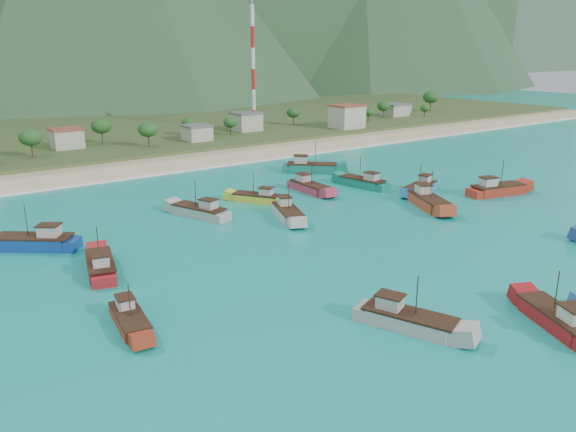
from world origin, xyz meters
TOP-DOWN VIEW (x-y plane):
  - ground at (0.00, 0.00)m, footprint 600.00×600.00m
  - beach at (0.00, 79.00)m, footprint 400.00×18.00m
  - land at (0.00, 140.00)m, footprint 400.00×110.00m
  - surf_line at (0.00, 69.50)m, footprint 400.00×2.50m
  - village at (1.82, 101.66)m, footprint 216.98×28.62m
  - vegetation at (-10.35, 102.66)m, footprint 276.04×26.10m
  - radio_tower at (49.55, 108.00)m, footprint 1.20×1.20m
  - boat_2 at (4.88, 36.65)m, footprint 7.81×9.71m
  - boat_5 at (-34.27, 33.85)m, footprint 11.53×10.13m
  - boat_7 at (28.01, 16.09)m, footprint 8.32×12.50m
  - boat_10 at (3.57, 25.25)m, footprint 6.75×11.18m
  - boat_13 at (17.50, 37.29)m, footprint 3.39×10.90m
  - boat_15 at (-9.01, -13.21)m, footprint 6.91×11.07m
  - boat_16 at (-29.61, 19.77)m, footprint 5.49×10.98m
  - boat_17 at (28.86, 33.86)m, footprint 5.21×11.50m
  - boat_18 at (35.06, 23.92)m, footprint 11.13×6.36m
  - boat_20 at (-8.05, 34.42)m, footprint 6.90×11.52m
  - boat_21 at (28.88, 51.34)m, footprint 11.98×11.07m
  - boat_24 at (3.56, -22.15)m, footprint 7.22×11.01m
  - boat_25 at (45.51, 14.05)m, footprint 12.62×6.20m
  - boat_26 at (-31.81, 3.78)m, footprint 3.70×9.06m

SIDE VIEW (x-z plane):
  - ground at x=0.00m, z-range 0.00..0.00m
  - beach at x=0.00m, z-range -0.60..0.60m
  - land at x=0.00m, z-range -1.20..1.20m
  - surf_line at x=0.00m, z-range -0.04..0.04m
  - boat_26 at x=-31.81m, z-range -2.05..3.15m
  - boat_2 at x=4.88m, z-range -2.23..3.54m
  - boat_16 at x=-29.61m, z-range -2.38..3.85m
  - boat_24 at x=3.56m, z-range -2.40..3.90m
  - boat_15 at x=-9.01m, z-range -2.40..3.90m
  - boat_18 at x=35.06m, z-range -2.40..3.91m
  - boat_10 at x=3.57m, z-range -2.41..3.94m
  - boat_13 at x=17.50m, z-range -2.43..3.98m
  - boat_20 at x=-8.05m, z-range -2.47..4.07m
  - boat_17 at x=28.86m, z-range -2.48..4.08m
  - boat_5 at x=-34.27m, z-range -2.63..4.40m
  - boat_7 at x=28.01m, z-range -2.67..4.49m
  - boat_25 at x=45.51m, z-range -2.67..4.49m
  - boat_21 at x=28.88m, z-range -2.77..4.69m
  - village at x=1.82m, z-range 1.04..8.22m
  - vegetation at x=-10.35m, z-range 0.87..9.52m
  - radio_tower at x=49.55m, z-range 1.60..40.16m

